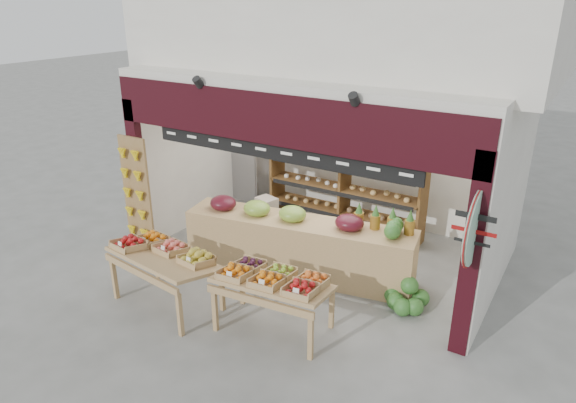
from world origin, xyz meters
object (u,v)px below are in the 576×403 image
at_px(refrigerator, 254,157).
at_px(back_shelving, 345,169).
at_px(cardboard_stack, 275,220).
at_px(display_table_left, 163,254).
at_px(display_table_right, 273,280).
at_px(mid_counter, 298,244).
at_px(watermelon_pile, 405,298).

bearing_deg(refrigerator, back_shelving, -2.86).
bearing_deg(cardboard_stack, display_table_left, -91.70).
bearing_deg(display_table_right, back_shelving, 100.51).
height_order(back_shelving, cardboard_stack, back_shelving).
height_order(cardboard_stack, display_table_left, display_table_left).
relative_size(cardboard_stack, mid_counter, 0.28).
xyz_separation_m(refrigerator, watermelon_pile, (4.25, -2.29, -0.82)).
height_order(cardboard_stack, mid_counter, mid_counter).
xyz_separation_m(back_shelving, display_table_right, (0.63, -3.42, -0.44)).
xyz_separation_m(back_shelving, mid_counter, (0.13, -1.94, -0.69)).
bearing_deg(cardboard_stack, refrigerator, 138.15).
relative_size(cardboard_stack, watermelon_pile, 1.68).
distance_m(cardboard_stack, display_table_right, 3.10).
distance_m(cardboard_stack, display_table_left, 2.85).
relative_size(refrigerator, watermelon_pile, 3.14).
height_order(mid_counter, watermelon_pile, mid_counter).
relative_size(cardboard_stack, display_table_right, 0.67).
bearing_deg(watermelon_pile, display_table_left, -151.92).
bearing_deg(back_shelving, mid_counter, -86.25).
bearing_deg(display_table_left, refrigerator, 106.71).
bearing_deg(mid_counter, display_table_right, -71.06).
height_order(refrigerator, mid_counter, refrigerator).
distance_m(cardboard_stack, mid_counter, 1.60).
bearing_deg(watermelon_pile, cardboard_stack, 158.71).
relative_size(back_shelving, display_table_right, 1.94).
xyz_separation_m(mid_counter, display_table_left, (-1.23, -1.71, 0.26)).
relative_size(refrigerator, display_table_right, 1.25).
bearing_deg(cardboard_stack, mid_counter, -43.71).
bearing_deg(back_shelving, cardboard_stack, -140.06).
distance_m(display_table_right, watermelon_pile, 2.03).
bearing_deg(mid_counter, refrigerator, 137.25).
xyz_separation_m(mid_counter, watermelon_pile, (1.84, -0.07, -0.34)).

